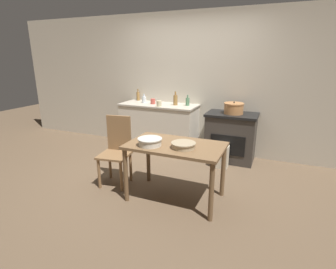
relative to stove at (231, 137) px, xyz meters
name	(u,v)px	position (x,y,z in m)	size (l,w,h in m)	color
ground_plane	(156,181)	(-0.84, -1.28, -0.42)	(14.00, 14.00, 0.00)	brown
wall_back	(192,84)	(-0.84, 0.31, 0.85)	(8.00, 0.07, 2.55)	beige
counter_cabinet	(159,127)	(-1.37, -0.02, 0.03)	(1.46, 0.61, 0.91)	beige
stove	(231,137)	(0.00, 0.00, 0.00)	(0.85, 0.58, 0.84)	#38332D
work_table	(176,152)	(-0.40, -1.61, 0.21)	(1.18, 0.71, 0.73)	brown
chair	(117,149)	(-1.33, -1.52, 0.09)	(0.45, 0.45, 0.97)	olive
flour_sack	(221,157)	(-0.07, -0.41, -0.23)	(0.23, 0.16, 0.38)	beige
stock_pot	(234,108)	(0.02, -0.02, 0.51)	(0.33, 0.33, 0.21)	#B77A47
mixing_bowl_large	(150,141)	(-0.67, -1.77, 0.36)	(0.30, 0.30, 0.09)	silver
mixing_bowl_small	(183,145)	(-0.26, -1.70, 0.35)	(0.29, 0.29, 0.07)	tan
bottle_far_left	(144,99)	(-1.70, 0.01, 0.55)	(0.08, 0.08, 0.17)	silver
bottle_left	(138,96)	(-1.94, 0.20, 0.58)	(0.07, 0.07, 0.23)	olive
bottle_mid_left	(188,102)	(-0.82, 0.04, 0.56)	(0.07, 0.07, 0.20)	#517F5B
bottle_center_left	(175,100)	(-1.04, 0.00, 0.58)	(0.08, 0.08, 0.25)	olive
cup_center	(159,104)	(-1.26, -0.24, 0.54)	(0.09, 0.09, 0.10)	beige
cup_center_right	(153,101)	(-1.48, -0.05, 0.53)	(0.09, 0.09, 0.10)	#B74C42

